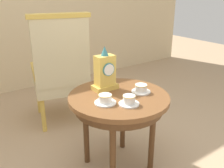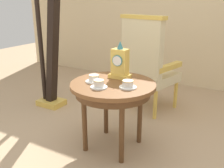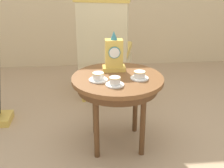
# 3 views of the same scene
# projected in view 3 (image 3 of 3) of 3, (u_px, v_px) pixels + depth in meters

# --- Properties ---
(ground_plane) EXTENTS (10.00, 10.00, 0.00)m
(ground_plane) POSITION_uv_depth(u_px,v_px,m) (108.00, 149.00, 2.50)
(ground_plane) COLOR tan
(side_table) EXTENTS (0.74, 0.74, 0.62)m
(side_table) POSITION_uv_depth(u_px,v_px,m) (118.00, 85.00, 2.37)
(side_table) COLOR brown
(side_table) RESTS_ON ground
(teacup_left) EXTENTS (0.15, 0.15, 0.06)m
(teacup_left) POSITION_uv_depth(u_px,v_px,m) (98.00, 77.00, 2.27)
(teacup_left) COLOR white
(teacup_left) RESTS_ON side_table
(teacup_right) EXTENTS (0.14, 0.14, 0.07)m
(teacup_right) POSITION_uv_depth(u_px,v_px,m) (115.00, 82.00, 2.18)
(teacup_right) COLOR white
(teacup_right) RESTS_ON side_table
(teacup_center) EXTENTS (0.14, 0.14, 0.06)m
(teacup_center) POSITION_uv_depth(u_px,v_px,m) (140.00, 75.00, 2.30)
(teacup_center) COLOR white
(teacup_center) RESTS_ON side_table
(mantel_clock) EXTENTS (0.19, 0.11, 0.34)m
(mantel_clock) POSITION_uv_depth(u_px,v_px,m) (114.00, 55.00, 2.44)
(mantel_clock) COLOR gold
(mantel_clock) RESTS_ON side_table
(armchair) EXTENTS (0.65, 0.65, 1.14)m
(armchair) POSITION_uv_depth(u_px,v_px,m) (104.00, 49.00, 3.18)
(armchair) COLOR beige
(armchair) RESTS_ON ground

